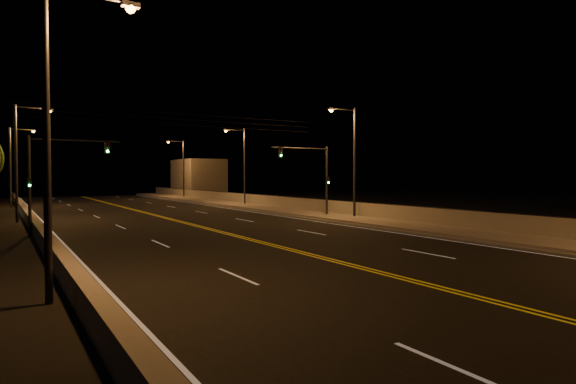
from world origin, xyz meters
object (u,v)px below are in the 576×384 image
streetlight_5 (21,154)px  streetlight_6 (14,161)px  streetlight_3 (182,165)px  traffic_signal_right (316,172)px  streetlight_1 (352,155)px  streetlight_4 (58,118)px  streetlight_2 (242,161)px  traffic_signal_left (50,171)px

streetlight_5 → streetlight_6: size_ratio=1.00×
streetlight_3 → traffic_signal_right: bearing=-92.4°
streetlight_1 → streetlight_5: same height
streetlight_4 → streetlight_6: bearing=90.0°
streetlight_2 → streetlight_3: bearing=90.0°
streetlight_4 → streetlight_5: size_ratio=1.00×
streetlight_1 → streetlight_4: 25.82m
streetlight_1 → traffic_signal_right: size_ratio=1.49×
streetlight_4 → traffic_signal_right: bearing=40.4°
streetlight_5 → traffic_signal_right: 21.65m
streetlight_5 → traffic_signal_right: size_ratio=1.49×
streetlight_3 → traffic_signal_left: bearing=-118.9°
streetlight_3 → streetlight_6: bearing=-157.1°
streetlight_1 → streetlight_5: (-21.41, 11.00, 0.00)m
streetlight_4 → streetlight_6: 44.60m
streetlight_3 → traffic_signal_right: (-1.55, -36.76, -1.30)m
streetlight_2 → streetlight_5: same height
streetlight_6 → traffic_signal_right: (19.85, -27.70, -1.30)m
streetlight_2 → streetlight_6: bearing=152.4°
streetlight_2 → traffic_signal_left: bearing=-140.8°
streetlight_4 → streetlight_6: size_ratio=1.00×
streetlight_1 → streetlight_2: size_ratio=1.00×
streetlight_2 → streetlight_6: same height
streetlight_3 → traffic_signal_right: size_ratio=1.49×
streetlight_5 → traffic_signal_left: bearing=-82.3°
streetlight_6 → traffic_signal_right: size_ratio=1.49×
streetlight_1 → streetlight_5: bearing=152.8°
streetlight_4 → traffic_signal_right: streetlight_4 is taller
streetlight_5 → streetlight_6: 19.17m
streetlight_2 → streetlight_6: size_ratio=1.00×
streetlight_3 → traffic_signal_left: 41.99m
streetlight_1 → streetlight_2: same height
streetlight_3 → streetlight_4: size_ratio=1.00×
streetlight_1 → traffic_signal_left: streetlight_1 is taller
traffic_signal_right → traffic_signal_left: 18.70m
streetlight_2 → streetlight_3: (0.00, 20.25, 0.00)m
streetlight_1 → traffic_signal_left: bearing=173.0°
streetlight_6 → traffic_signal_left: streetlight_6 is taller
streetlight_2 → streetlight_3: size_ratio=1.00×
streetlight_1 → streetlight_5: size_ratio=1.00×
streetlight_1 → streetlight_6: size_ratio=1.00×
streetlight_2 → traffic_signal_left: (-20.25, -16.51, -1.30)m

